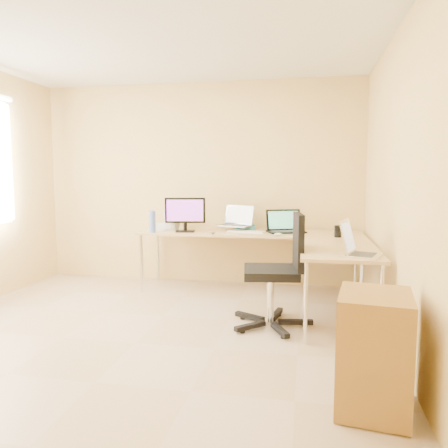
% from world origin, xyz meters
% --- Properties ---
extents(floor, '(4.50, 4.50, 0.00)m').
position_xyz_m(floor, '(0.00, 0.00, 0.00)').
color(floor, tan).
rests_on(floor, ground).
extents(ceiling, '(4.50, 4.50, 0.00)m').
position_xyz_m(ceiling, '(0.00, 0.00, 2.60)').
color(ceiling, white).
rests_on(ceiling, ground).
extents(wall_back, '(4.50, 0.00, 4.50)m').
position_xyz_m(wall_back, '(0.00, 2.25, 1.30)').
color(wall_back, '#E8C569').
rests_on(wall_back, ground).
extents(wall_right, '(0.00, 4.50, 4.50)m').
position_xyz_m(wall_right, '(2.10, 0.00, 1.30)').
color(wall_right, '#E8C569').
rests_on(wall_right, ground).
extents(desk_main, '(2.65, 0.70, 0.73)m').
position_xyz_m(desk_main, '(0.72, 1.85, 0.36)').
color(desk_main, tan).
rests_on(desk_main, ground).
extents(desk_return, '(0.70, 1.30, 0.73)m').
position_xyz_m(desk_return, '(1.70, 0.85, 0.36)').
color(desk_return, tan).
rests_on(desk_return, ground).
extents(monitor, '(0.50, 0.24, 0.41)m').
position_xyz_m(monitor, '(-0.04, 1.69, 0.94)').
color(monitor, black).
rests_on(monitor, desk_main).
extents(book_stack, '(0.30, 0.37, 0.05)m').
position_xyz_m(book_stack, '(0.64, 2.05, 0.76)').
color(book_stack, teal).
rests_on(book_stack, desk_main).
extents(laptop_center, '(0.47, 0.42, 0.25)m').
position_xyz_m(laptop_center, '(0.54, 1.91, 0.91)').
color(laptop_center, '#A6A8B7').
rests_on(laptop_center, desk_main).
extents(laptop_black, '(0.51, 0.45, 0.27)m').
position_xyz_m(laptop_black, '(1.16, 1.86, 0.87)').
color(laptop_black, black).
rests_on(laptop_black, desk_main).
extents(keyboard, '(0.46, 0.22, 0.02)m').
position_xyz_m(keyboard, '(0.69, 1.77, 0.74)').
color(keyboard, white).
rests_on(keyboard, desk_main).
extents(mouse, '(0.09, 0.06, 0.03)m').
position_xyz_m(mouse, '(1.09, 1.55, 0.75)').
color(mouse, white).
rests_on(mouse, desk_main).
extents(mug, '(0.14, 0.14, 0.10)m').
position_xyz_m(mug, '(-0.18, 1.77, 0.78)').
color(mug, beige).
rests_on(mug, desk_main).
extents(cd_stack, '(0.11, 0.11, 0.03)m').
position_xyz_m(cd_stack, '(0.32, 1.55, 0.74)').
color(cd_stack, silver).
rests_on(cd_stack, desk_main).
extents(water_bottle, '(0.09, 0.09, 0.26)m').
position_xyz_m(water_bottle, '(-0.40, 1.55, 0.86)').
color(water_bottle, '#5B79CC').
rests_on(water_bottle, desk_main).
extents(papers, '(0.24, 0.31, 0.01)m').
position_xyz_m(papers, '(-0.40, 1.79, 0.73)').
color(papers, white).
rests_on(papers, desk_main).
extents(white_box, '(0.23, 0.18, 0.08)m').
position_xyz_m(white_box, '(-0.40, 1.99, 0.77)').
color(white_box, silver).
rests_on(white_box, desk_main).
extents(desk_fan, '(0.26, 0.26, 0.25)m').
position_xyz_m(desk_fan, '(-0.33, 2.05, 0.85)').
color(desk_fan, silver).
rests_on(desk_fan, desk_main).
extents(black_cup, '(0.10, 0.10, 0.13)m').
position_xyz_m(black_cup, '(1.74, 1.55, 0.80)').
color(black_cup, black).
rests_on(black_cup, desk_main).
extents(laptop_return, '(0.43, 0.39, 0.24)m').
position_xyz_m(laptop_return, '(1.85, 0.41, 0.85)').
color(laptop_return, silver).
rests_on(laptop_return, desk_return).
extents(office_chair, '(0.72, 0.72, 1.07)m').
position_xyz_m(office_chair, '(1.08, 0.63, 0.50)').
color(office_chair, black).
rests_on(office_chair, ground).
extents(cabinet, '(0.48, 0.56, 0.70)m').
position_xyz_m(cabinet, '(1.80, -0.72, 0.36)').
color(cabinet, olive).
rests_on(cabinet, ground).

